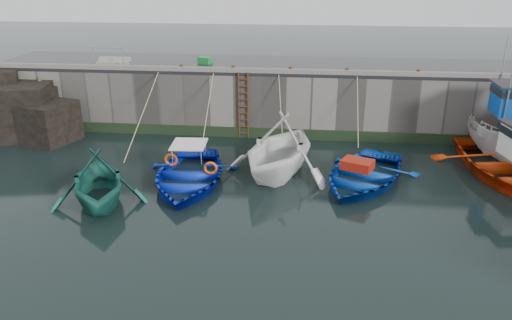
# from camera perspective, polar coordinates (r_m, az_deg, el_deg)

# --- Properties ---
(ground) EXTENTS (120.00, 120.00, 0.00)m
(ground) POSITION_cam_1_polar(r_m,az_deg,el_deg) (15.18, 1.14, -9.73)
(ground) COLOR black
(ground) RESTS_ON ground
(quay_back) EXTENTS (30.00, 5.00, 3.00)m
(quay_back) POSITION_cam_1_polar(r_m,az_deg,el_deg) (26.26, 3.66, 7.33)
(quay_back) COLOR slate
(quay_back) RESTS_ON ground
(road_back) EXTENTS (30.00, 5.00, 0.16)m
(road_back) POSITION_cam_1_polar(r_m,az_deg,el_deg) (25.92, 3.74, 10.73)
(road_back) COLOR black
(road_back) RESTS_ON quay_back
(kerb_back) EXTENTS (30.00, 0.30, 0.20)m
(kerb_back) POSITION_cam_1_polar(r_m,az_deg,el_deg) (23.58, 3.47, 10.12)
(kerb_back) COLOR slate
(kerb_back) RESTS_ON road_back
(algae_back) EXTENTS (30.00, 0.08, 0.50)m
(algae_back) POSITION_cam_1_polar(r_m,az_deg,el_deg) (24.16, 3.29, 3.01)
(algae_back) COLOR black
(algae_back) RESTS_ON ground
(rock_outcrop) EXTENTS (5.85, 4.24, 3.41)m
(rock_outcrop) POSITION_cam_1_polar(r_m,az_deg,el_deg) (26.97, -25.46, 5.14)
(rock_outcrop) COLOR black
(rock_outcrop) RESTS_ON ground
(ladder) EXTENTS (0.51, 0.08, 3.20)m
(ladder) POSITION_cam_1_polar(r_m,az_deg,el_deg) (23.91, -1.47, 6.20)
(ladder) COLOR #3F1E0F
(ladder) RESTS_ON ground
(boat_near_white) EXTENTS (5.01, 5.32, 2.23)m
(boat_near_white) POSITION_cam_1_polar(r_m,az_deg,el_deg) (18.65, -17.38, -4.55)
(boat_near_white) COLOR #1B5E51
(boat_near_white) RESTS_ON ground
(boat_near_white_rope) EXTENTS (0.04, 5.79, 3.10)m
(boat_near_white_rope) POSITION_cam_1_polar(r_m,az_deg,el_deg) (23.00, -12.55, 0.90)
(boat_near_white_rope) COLOR tan
(boat_near_white_rope) RESTS_ON ground
(boat_near_blue) EXTENTS (4.21, 5.66, 1.12)m
(boat_near_blue) POSITION_cam_1_polar(r_m,az_deg,el_deg) (19.47, -7.72, -2.59)
(boat_near_blue) COLOR #0C27BA
(boat_near_blue) RESTS_ON ground
(boat_near_blue_rope) EXTENTS (0.04, 4.13, 3.10)m
(boat_near_blue_rope) POSITION_cam_1_polar(r_m,az_deg,el_deg) (23.19, -5.36, 1.50)
(boat_near_blue_rope) COLOR tan
(boat_near_blue_rope) RESTS_ON ground
(boat_near_blacktrim) EXTENTS (5.99, 6.45, 2.79)m
(boat_near_blacktrim) POSITION_cam_1_polar(r_m,az_deg,el_deg) (20.16, 2.62, -1.55)
(boat_near_blacktrim) COLOR white
(boat_near_blacktrim) RESTS_ON ground
(boat_near_blacktrim_rope) EXTENTS (0.04, 3.23, 3.10)m
(boat_near_blacktrim_rope) POSITION_cam_1_polar(r_m,az_deg,el_deg) (23.38, 3.19, 1.73)
(boat_near_blacktrim_rope) COLOR tan
(boat_near_blacktrim_rope) RESTS_ON ground
(boat_near_navy) EXTENTS (5.69, 6.47, 1.11)m
(boat_near_navy) POSITION_cam_1_polar(r_m,az_deg,el_deg) (19.85, 12.07, -2.41)
(boat_near_navy) COLOR #0B3DAD
(boat_near_navy) RESTS_ON ground
(boat_near_navy_rope) EXTENTS (0.04, 3.50, 3.10)m
(boat_near_navy_rope) POSITION_cam_1_polar(r_m,az_deg,el_deg) (23.25, 11.29, 1.22)
(boat_near_navy_rope) COLOR tan
(boat_near_navy_rope) RESTS_ON ground
(boat_far_white) EXTENTS (2.49, 6.29, 5.41)m
(boat_far_white) POSITION_cam_1_polar(r_m,az_deg,el_deg) (24.22, 26.23, 2.76)
(boat_far_white) COLOR silver
(boat_far_white) RESTS_ON ground
(fish_crate) EXTENTS (0.77, 0.65, 0.32)m
(fish_crate) POSITION_cam_1_polar(r_m,az_deg,el_deg) (26.13, -5.85, 11.28)
(fish_crate) COLOR #178132
(fish_crate) RESTS_ON road_back
(railing) EXTENTS (1.60, 1.05, 1.00)m
(railing) POSITION_cam_1_polar(r_m,az_deg,el_deg) (26.52, -15.98, 10.82)
(railing) COLOR #A5A8AD
(railing) RESTS_ON road_back
(bollard_a) EXTENTS (0.18, 0.18, 0.28)m
(bollard_a) POSITION_cam_1_polar(r_m,az_deg,el_deg) (24.42, -8.51, 10.41)
(bollard_a) COLOR #3F1E0F
(bollard_a) RESTS_ON road_back
(bollard_b) EXTENTS (0.18, 0.18, 0.28)m
(bollard_b) POSITION_cam_1_polar(r_m,az_deg,el_deg) (23.92, -2.60, 10.39)
(bollard_b) COLOR #3F1E0F
(bollard_b) RESTS_ON road_back
(bollard_c) EXTENTS (0.18, 0.18, 0.28)m
(bollard_c) POSITION_cam_1_polar(r_m,az_deg,el_deg) (23.66, 3.98, 10.24)
(bollard_c) COLOR #3F1E0F
(bollard_c) RESTS_ON road_back
(bollard_d) EXTENTS (0.18, 0.18, 0.28)m
(bollard_d) POSITION_cam_1_polar(r_m,az_deg,el_deg) (23.70, 10.36, 9.97)
(bollard_d) COLOR #3F1E0F
(bollard_d) RESTS_ON road_back
(bollard_e) EXTENTS (0.18, 0.18, 0.28)m
(bollard_e) POSITION_cam_1_polar(r_m,az_deg,el_deg) (24.14, 18.06, 9.48)
(bollard_e) COLOR #3F1E0F
(bollard_e) RESTS_ON road_back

